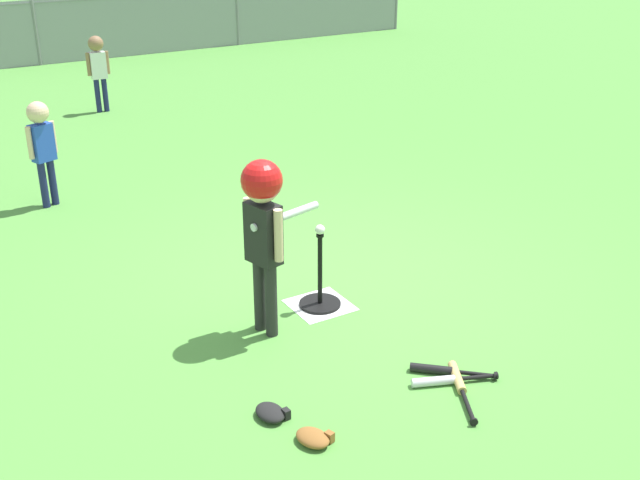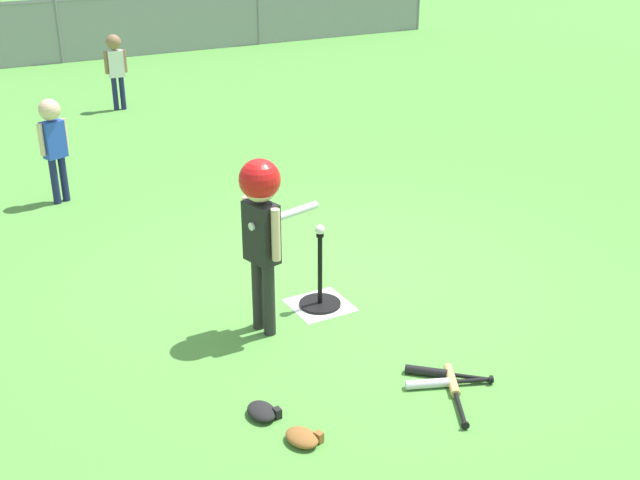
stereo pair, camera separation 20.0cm
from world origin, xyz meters
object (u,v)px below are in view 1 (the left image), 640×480
Objects in this scene: batting_tee at (320,295)px; fielder_deep_center at (42,140)px; spare_bat_black at (440,370)px; glove_by_plate at (314,438)px; baseball_on_tee at (320,230)px; batter_child at (263,212)px; glove_near_bats at (271,413)px; spare_bat_wood at (459,383)px; fielder_near_left at (98,63)px; spare_bat_silver at (442,380)px.

fielder_deep_center is (-1.25, 3.21, 0.60)m from batting_tee.
spare_bat_black is 1.09m from glove_by_plate.
fielder_deep_center reaches higher than batting_tee.
batting_tee is at bearing 57.66° from glove_by_plate.
glove_by_plate reaches higher than spare_bat_black.
baseball_on_tee reaches higher than spare_bat_black.
batter_child is at bearing -165.93° from baseball_on_tee.
batting_tee is 2.33× the size of glove_by_plate.
batter_child is 1.58m from glove_by_plate.
baseball_on_tee is 0.32× the size of glove_near_bats.
batter_child reaches higher than fielder_deep_center.
baseball_on_tee is 1.37m from spare_bat_black.
fielder_deep_center is at bearing 108.06° from spare_bat_black.
batting_tee reaches higher than glove_near_bats.
baseball_on_tee is at bearing 98.19° from spare_bat_wood.
baseball_on_tee is 1.56m from glove_near_bats.
batter_child reaches higher than fielder_near_left.
fielder_deep_center is at bearing 106.94° from spare_bat_silver.
spare_bat_wood is (-0.11, -7.99, -0.66)m from fielder_near_left.
batting_tee is at bearing 98.19° from spare_bat_wood.
spare_bat_black is (-0.12, -7.81, -0.66)m from fielder_near_left.
glove_by_plate is at bearing -175.66° from spare_bat_silver.
fielder_deep_center is 4.17× the size of glove_by_plate.
fielder_near_left is at bearing 65.21° from fielder_deep_center.
batter_child is 6.78m from fielder_near_left.
batting_tee is at bearing 95.60° from spare_bat_silver.
batting_tee is 0.46× the size of batter_child.
batter_child is (-0.53, -0.13, 0.29)m from baseball_on_tee.
batting_tee is 1.00m from batter_child.
spare_bat_wood is 1.23m from glove_near_bats.
spare_bat_wood is at bearing -60.06° from batter_child.
spare_bat_wood is at bearing -0.21° from glove_by_plate.
fielder_deep_center reaches higher than baseball_on_tee.
spare_bat_black is at bearing 57.92° from spare_bat_silver.
batter_child reaches higher than glove_by_plate.
glove_near_bats reaches higher than spare_bat_silver.
batting_tee is at bearing 99.03° from spare_bat_black.
batter_child is at bearing -97.14° from fielder_near_left.
glove_by_plate is 1.11× the size of glove_near_bats.
spare_bat_black is 1.94× the size of glove_near_bats.
baseball_on_tee is 1.45m from spare_bat_silver.
batting_tee is 2.58× the size of glove_near_bats.
spare_bat_black is at bearing -56.35° from batter_child.
spare_bat_silver is at bearing -91.35° from fielder_near_left.
glove_near_bats is (-1.18, 0.34, 0.01)m from spare_bat_wood.
spare_bat_silver is (1.38, -4.52, -0.66)m from fielder_deep_center.
glove_near_bats is (-0.98, -1.06, -0.60)m from baseball_on_tee.
fielder_near_left is (1.56, 3.39, 0.00)m from fielder_deep_center.
fielder_near_left is 7.84m from spare_bat_black.
glove_by_plate is at bearing -98.52° from fielder_near_left.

